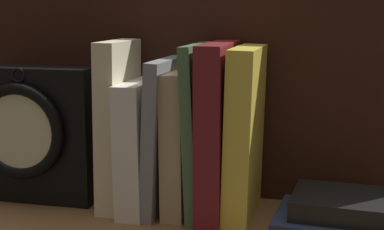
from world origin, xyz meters
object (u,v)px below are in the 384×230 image
(book_white_catcher, at_px, (142,145))
(book_maroon_dawkins, at_px, (218,130))
(book_gray_chess, at_px, (163,135))
(book_stack_side, at_px, (342,214))
(book_cream_twain, at_px, (118,125))
(framed_clock, at_px, (30,133))
(book_green_romantic, at_px, (199,130))
(book_tan_shortstories, at_px, (181,142))
(book_yellow_seinlanguage, at_px, (245,133))

(book_white_catcher, distance_m, book_maroon_dawkins, 0.12)
(book_gray_chess, xyz_separation_m, book_stack_side, (0.27, -0.02, -0.09))
(book_cream_twain, xyz_separation_m, book_stack_side, (0.34, -0.02, -0.11))
(book_maroon_dawkins, bearing_deg, framed_clock, -178.67)
(book_green_romantic, bearing_deg, framed_clock, -178.53)
(book_tan_shortstories, xyz_separation_m, book_green_romantic, (0.03, 0.00, 0.02))
(book_white_catcher, bearing_deg, book_maroon_dawkins, 0.00)
(book_white_catcher, bearing_deg, book_tan_shortstories, 0.00)
(framed_clock, bearing_deg, book_white_catcher, 2.18)
(book_maroon_dawkins, height_order, book_stack_side, book_maroon_dawkins)
(book_gray_chess, relative_size, book_stack_side, 1.29)
(book_cream_twain, bearing_deg, book_stack_side, -4.15)
(framed_clock, bearing_deg, book_tan_shortstories, 1.64)
(book_yellow_seinlanguage, bearing_deg, book_green_romantic, 180.00)
(book_white_catcher, relative_size, book_gray_chess, 0.86)
(book_green_romantic, bearing_deg, book_maroon_dawkins, 0.00)
(book_white_catcher, xyz_separation_m, book_green_romantic, (0.09, 0.00, 0.03))
(book_gray_chess, distance_m, framed_clock, 0.22)
(book_white_catcher, height_order, book_tan_shortstories, book_tan_shortstories)
(book_cream_twain, xyz_separation_m, book_tan_shortstories, (0.10, 0.00, -0.02))
(book_maroon_dawkins, height_order, framed_clock, book_maroon_dawkins)
(book_cream_twain, relative_size, book_stack_side, 1.43)
(book_cream_twain, height_order, book_tan_shortstories, book_cream_twain)
(book_cream_twain, xyz_separation_m, book_gray_chess, (0.07, 0.00, -0.01))
(book_tan_shortstories, distance_m, book_green_romantic, 0.03)
(book_gray_chess, relative_size, book_yellow_seinlanguage, 0.92)
(book_white_catcher, bearing_deg, framed_clock, -177.82)
(framed_clock, bearing_deg, book_cream_twain, 2.74)
(book_green_romantic, height_order, book_stack_side, book_green_romantic)
(book_stack_side, bearing_deg, book_white_catcher, 175.33)
(book_gray_chess, bearing_deg, framed_clock, -178.15)
(book_green_romantic, bearing_deg, book_yellow_seinlanguage, 0.00)
(book_gray_chess, bearing_deg, book_cream_twain, 180.00)
(book_white_catcher, bearing_deg, book_gray_chess, 0.00)
(book_gray_chess, height_order, framed_clock, book_gray_chess)
(book_white_catcher, xyz_separation_m, framed_clock, (-0.19, -0.01, 0.01))
(book_white_catcher, relative_size, book_maroon_dawkins, 0.77)
(book_cream_twain, distance_m, book_tan_shortstories, 0.10)
(book_yellow_seinlanguage, height_order, framed_clock, book_yellow_seinlanguage)
(book_green_romantic, height_order, book_maroon_dawkins, book_maroon_dawkins)
(book_maroon_dawkins, height_order, book_yellow_seinlanguage, book_maroon_dawkins)
(book_cream_twain, height_order, book_stack_side, book_cream_twain)
(book_stack_side, bearing_deg, book_cream_twain, 175.85)
(book_white_catcher, height_order, book_stack_side, book_white_catcher)
(book_white_catcher, distance_m, book_tan_shortstories, 0.06)
(book_gray_chess, bearing_deg, book_yellow_seinlanguage, 0.00)
(framed_clock, bearing_deg, book_green_romantic, 1.47)
(book_white_catcher, height_order, book_maroon_dawkins, book_maroon_dawkins)
(book_green_romantic, xyz_separation_m, book_stack_side, (0.21, -0.02, -0.10))
(book_white_catcher, relative_size, book_stack_side, 1.10)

